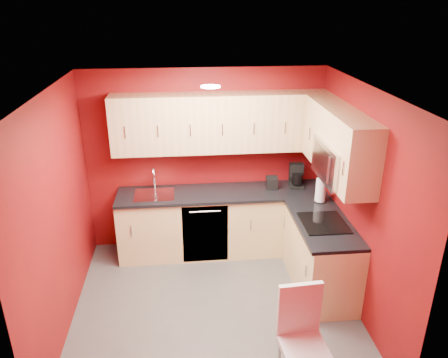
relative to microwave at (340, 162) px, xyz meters
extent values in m
plane|color=#474543|center=(-1.39, -0.20, -1.66)|extent=(3.20, 3.20, 0.00)
plane|color=white|center=(-1.39, -0.20, 0.84)|extent=(3.20, 3.20, 0.00)
plane|color=maroon|center=(-1.39, 1.30, -0.41)|extent=(3.20, 0.00, 3.20)
plane|color=maroon|center=(-1.39, -1.70, -0.41)|extent=(3.20, 0.00, 3.20)
plane|color=maroon|center=(-2.99, -0.20, -0.41)|extent=(0.00, 3.00, 3.00)
plane|color=maroon|center=(0.21, -0.20, -0.41)|extent=(0.00, 3.00, 3.00)
cube|color=#EBCE86|center=(-1.19, 1.00, -1.22)|extent=(2.80, 0.60, 0.87)
cube|color=#EBCE86|center=(-0.09, 0.05, -1.22)|extent=(0.60, 1.30, 0.87)
cube|color=black|center=(-1.19, 0.99, -0.77)|extent=(2.80, 0.63, 0.04)
cube|color=black|center=(-0.11, 0.04, -0.77)|extent=(0.63, 1.27, 0.04)
cube|color=tan|center=(-1.19, 1.13, 0.17)|extent=(2.80, 0.35, 0.75)
cube|color=tan|center=(0.03, 0.67, 0.17)|extent=(0.35, 0.57, 0.75)
cube|color=tan|center=(0.03, -0.49, 0.17)|extent=(0.35, 0.22, 0.75)
cube|color=tan|center=(0.03, 0.00, 0.38)|extent=(0.35, 0.76, 0.33)
cube|color=silver|center=(0.01, 0.00, 0.00)|extent=(0.40, 0.76, 0.42)
cube|color=black|center=(-0.18, 0.00, 0.00)|extent=(0.02, 0.62, 0.33)
cylinder|color=silver|center=(-0.20, -0.23, 0.00)|extent=(0.02, 0.02, 0.29)
cube|color=black|center=(-0.11, 0.00, -0.74)|extent=(0.50, 0.55, 0.01)
cube|color=silver|center=(-2.09, 0.98, -0.75)|extent=(0.52, 0.42, 0.02)
cylinder|color=silver|center=(-2.09, 1.18, -0.62)|extent=(0.02, 0.02, 0.26)
torus|color=silver|center=(-2.09, 1.11, -0.49)|extent=(0.02, 0.16, 0.16)
cylinder|color=silver|center=(-2.09, 1.04, -0.55)|extent=(0.02, 0.02, 0.12)
cube|color=black|center=(-1.44, 0.71, -1.22)|extent=(0.60, 0.02, 0.82)
cylinder|color=white|center=(-1.39, 0.10, 0.82)|extent=(0.20, 0.20, 0.01)
camera|label=1|loc=(-1.70, -4.30, 1.67)|focal=35.00mm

